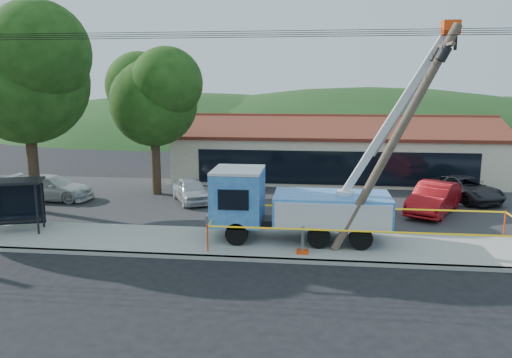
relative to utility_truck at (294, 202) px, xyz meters
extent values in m
plane|color=black|center=(-1.81, -4.67, -1.79)|extent=(120.00, 120.00, 0.00)
cube|color=gray|center=(-1.81, -2.57, -1.71)|extent=(60.00, 0.25, 0.15)
cube|color=gray|center=(-1.81, -0.67, -1.71)|extent=(60.00, 4.00, 0.15)
cube|color=#28282B|center=(-1.81, 7.33, -1.74)|extent=(60.00, 12.00, 0.10)
cube|color=beige|center=(2.19, 15.33, -0.09)|extent=(22.00, 8.00, 3.40)
cube|color=black|center=(2.19, 11.31, -0.36)|extent=(18.04, 0.08, 2.21)
cube|color=maroon|center=(2.19, 13.33, 2.11)|extent=(22.50, 4.53, 1.52)
cube|color=maroon|center=(2.19, 17.33, 2.11)|extent=(22.50, 4.53, 1.52)
cube|color=maroon|center=(2.19, 15.33, 2.76)|extent=(22.50, 0.30, 0.25)
cylinder|color=#332316|center=(-13.81, 3.33, 0.74)|extent=(0.56, 0.56, 5.06)
sphere|color=#16380F|center=(-13.81, 3.33, 5.11)|extent=(6.30, 6.30, 6.30)
sphere|color=#16380F|center=(-15.07, 4.17, 6.26)|extent=(5.04, 5.04, 5.04)
sphere|color=#16380F|center=(-12.55, 2.49, 6.49)|extent=(5.04, 5.04, 5.04)
cylinder|color=#332316|center=(-8.81, 8.33, 0.30)|extent=(0.56, 0.56, 4.18)
sphere|color=#16380F|center=(-8.81, 8.33, 3.91)|extent=(5.25, 5.25, 5.25)
sphere|color=#16380F|center=(-9.86, 9.03, 4.86)|extent=(4.20, 4.20, 4.20)
sphere|color=#16380F|center=(-7.76, 7.63, 5.05)|extent=(4.20, 4.20, 4.20)
ellipsoid|color=#1A3814|center=(-16.81, 50.33, -1.79)|extent=(78.40, 56.00, 28.00)
ellipsoid|color=#1A3814|center=(8.19, 50.33, -1.79)|extent=(89.60, 64.00, 32.00)
cylinder|color=black|center=(-1.81, -1.57, 6.74)|extent=(60.00, 0.02, 0.02)
cylinder|color=black|center=(-1.81, -1.07, 6.86)|extent=(60.00, 0.02, 0.02)
cylinder|color=black|center=(-1.81, -0.57, 6.98)|extent=(60.00, 0.02, 0.02)
cylinder|color=black|center=(-1.81, -0.17, 7.10)|extent=(60.00, 0.02, 0.02)
cylinder|color=black|center=(-2.34, -1.12, -1.15)|extent=(0.96, 0.32, 0.96)
cylinder|color=black|center=(-2.34, 1.12, -1.15)|extent=(0.96, 0.32, 0.96)
cylinder|color=black|center=(1.07, -1.12, -1.15)|extent=(0.96, 0.32, 0.96)
cylinder|color=black|center=(1.07, 1.12, -1.15)|extent=(0.96, 0.32, 0.96)
cylinder|color=black|center=(2.77, -1.12, -1.15)|extent=(0.96, 0.32, 0.96)
cylinder|color=black|center=(2.77, 1.12, -1.15)|extent=(0.96, 0.32, 0.96)
cube|color=black|center=(0.43, 0.00, -0.88)|extent=(7.02, 1.06, 0.27)
cube|color=blue|center=(-2.44, 0.00, 0.18)|extent=(2.13, 2.55, 2.23)
cube|color=silver|center=(-2.44, 0.00, 1.35)|extent=(2.13, 2.55, 0.13)
cube|color=black|center=(-3.45, 0.00, 0.34)|extent=(0.09, 1.91, 0.96)
cube|color=gray|center=(-3.56, 0.00, -0.67)|extent=(0.16, 2.45, 0.53)
cube|color=blue|center=(1.60, 0.00, -0.24)|extent=(4.89, 2.55, 1.28)
cylinder|color=silver|center=(2.13, 0.00, 0.23)|extent=(0.74, 0.74, 0.64)
cube|color=silver|center=(4.04, 0.00, 3.82)|extent=(4.07, 0.30, 6.79)
cube|color=gray|center=(4.35, 0.00, 4.09)|extent=(2.45, 0.19, 4.08)
cube|color=#FF420D|center=(5.94, -0.21, 7.14)|extent=(0.64, 0.53, 0.53)
cube|color=#FF420D|center=(0.43, -1.81, -1.58)|extent=(0.48, 0.48, 0.09)
cube|color=#FF420D|center=(3.19, 1.81, -1.58)|extent=(0.48, 0.48, 0.09)
cylinder|color=#4C4131|center=(3.83, -1.24, 2.75)|extent=(4.53, 0.34, 8.93)
cube|color=#4C4131|center=(5.58, -1.24, 6.39)|extent=(0.17, 1.89, 0.17)
cylinder|color=black|center=(5.37, -0.71, 6.07)|extent=(0.57, 0.38, 0.64)
cylinder|color=black|center=(5.37, -1.76, 6.07)|extent=(0.57, 0.38, 0.64)
cylinder|color=black|center=(-11.42, -0.65, -0.49)|extent=(0.12, 0.12, 2.31)
cylinder|color=black|center=(-11.78, 0.45, -0.49)|extent=(0.12, 0.12, 2.31)
cube|color=black|center=(-12.61, -0.44, 0.72)|extent=(2.86, 2.26, 0.12)
cube|color=black|center=(-12.80, 0.16, -0.49)|extent=(2.21, 0.78, 1.93)
cube|color=black|center=(-12.61, -0.44, -1.11)|extent=(2.13, 1.04, 0.08)
cylinder|color=#FF420D|center=(-3.37, -2.07, -1.09)|extent=(0.07, 0.07, 1.10)
cylinder|color=#FF420D|center=(9.30, 1.66, -1.09)|extent=(0.07, 0.07, 1.10)
cylinder|color=#FF420D|center=(-3.37, 1.66, -1.09)|extent=(0.07, 0.07, 1.10)
cube|color=yellow|center=(2.97, -2.07, -0.59)|extent=(12.67, 0.01, 0.07)
cube|color=yellow|center=(2.97, 1.66, -0.59)|extent=(12.67, 0.01, 0.07)
cube|color=yellow|center=(-3.37, -0.21, -0.59)|extent=(0.01, 3.73, 0.07)
imported|color=silver|center=(-6.19, 6.51, -1.79)|extent=(3.30, 4.31, 1.37)
imported|color=#A71016|center=(7.11, 5.48, -1.79)|extent=(3.81, 5.15, 1.62)
imported|color=silver|center=(-14.46, 6.01, -1.79)|extent=(5.05, 2.15, 1.45)
imported|color=black|center=(9.60, 8.77, -1.79)|extent=(4.12, 5.43, 1.37)
camera|label=1|loc=(0.80, -20.91, 5.00)|focal=35.00mm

